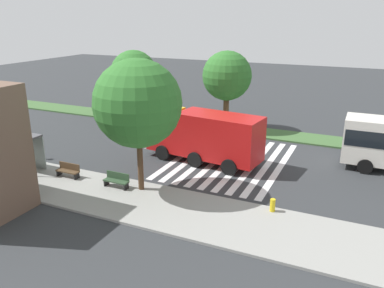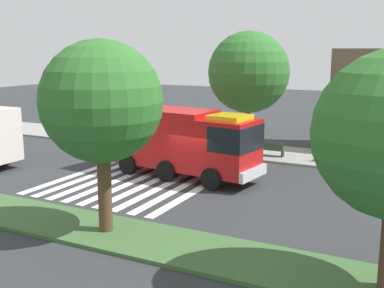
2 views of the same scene
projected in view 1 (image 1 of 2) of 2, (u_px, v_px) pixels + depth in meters
ground_plane at (194, 155)px, 29.54m from camera, size 120.00×120.00×0.00m
sidewalk at (132, 200)px, 22.19m from camera, size 60.00×4.81×0.14m
median_strip at (227, 129)px, 36.06m from camera, size 60.00×3.00×0.14m
crosswalk at (230, 161)px, 28.39m from camera, size 7.65×10.96×0.01m
fire_truck at (200, 134)px, 27.73m from camera, size 8.85×3.63×3.61m
bus_stop_shelter at (20, 143)px, 26.27m from camera, size 3.50×1.40×2.46m
bench_near_shelter at (68, 170)px, 25.08m from camera, size 1.60×0.50×0.90m
bench_west_of_shelter at (117, 180)px, 23.60m from camera, size 1.60×0.50×0.90m
sidewalk_tree_far_west at (138, 104)px, 21.82m from camera, size 5.04×5.04×7.75m
median_tree_far_west at (227, 76)px, 34.61m from camera, size 4.39×4.39×7.00m
median_tree_west at (134, 74)px, 38.59m from camera, size 4.61×4.61×6.71m
fire_hydrant at (273, 205)px, 20.69m from camera, size 0.28×0.28×0.70m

